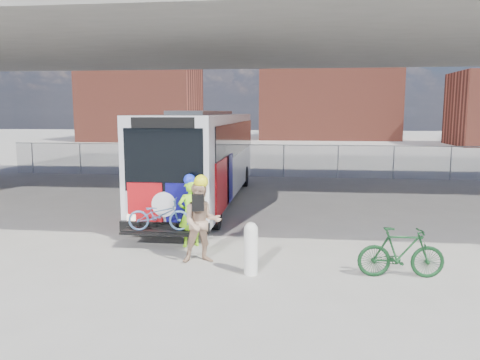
% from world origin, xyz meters
% --- Properties ---
extents(ground, '(160.00, 160.00, 0.00)m').
position_xyz_m(ground, '(0.00, 0.00, 0.00)').
color(ground, '#9E9991').
rests_on(ground, ground).
extents(bus, '(2.67, 12.94, 3.69)m').
position_xyz_m(bus, '(-2.00, 4.27, 2.11)').
color(bus, silver).
rests_on(bus, ground).
extents(overpass, '(40.00, 16.00, 7.95)m').
position_xyz_m(overpass, '(0.00, 4.00, 6.54)').
color(overpass, '#605E59').
rests_on(overpass, ground).
extents(chainlink_fence, '(30.00, 0.06, 30.00)m').
position_xyz_m(chainlink_fence, '(0.00, 12.00, 1.42)').
color(chainlink_fence, gray).
rests_on(chainlink_fence, ground).
extents(brick_buildings, '(54.00, 22.00, 12.00)m').
position_xyz_m(brick_buildings, '(1.23, 48.23, 5.42)').
color(brick_buildings, brown).
rests_on(brick_buildings, ground).
extents(smokestack, '(2.20, 2.20, 25.00)m').
position_xyz_m(smokestack, '(14.00, 55.00, 12.50)').
color(smokestack, brown).
rests_on(smokestack, ground).
extents(bollard, '(0.31, 0.31, 1.20)m').
position_xyz_m(bollard, '(0.65, -4.10, 0.64)').
color(bollard, white).
rests_on(bollard, ground).
extents(cyclist_hivis, '(0.80, 0.72, 2.00)m').
position_xyz_m(cyclist_hivis, '(-1.21, -2.06, 0.96)').
color(cyclist_hivis, '#91F419').
rests_on(cyclist_hivis, ground).
extents(cyclist_tan, '(1.13, 0.99, 2.17)m').
position_xyz_m(cyclist_tan, '(-0.63, -3.37, 1.02)').
color(cyclist_tan, tan).
rests_on(cyclist_tan, ground).
extents(bike_parked, '(1.91, 0.61, 1.14)m').
position_xyz_m(bike_parked, '(3.97, -3.92, 0.57)').
color(bike_parked, '#123A1B').
rests_on(bike_parked, ground).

